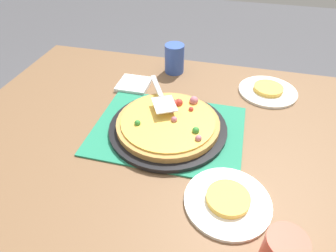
% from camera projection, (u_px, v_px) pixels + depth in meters
% --- Properties ---
extents(ground_plane, '(8.00, 8.00, 0.00)m').
position_uv_depth(ground_plane, '(168.00, 246.00, 1.43)').
color(ground_plane, '#4C4C51').
extents(dining_table, '(1.40, 1.00, 0.75)m').
position_uv_depth(dining_table, '(168.00, 154.00, 1.02)').
color(dining_table, brown).
rests_on(dining_table, ground_plane).
extents(placemat, '(0.48, 0.36, 0.01)m').
position_uv_depth(placemat, '(168.00, 130.00, 0.95)').
color(placemat, '#237F5B').
rests_on(placemat, dining_table).
extents(pizza_pan, '(0.38, 0.38, 0.01)m').
position_uv_depth(pizza_pan, '(168.00, 128.00, 0.95)').
color(pizza_pan, black).
rests_on(pizza_pan, placemat).
extents(pizza, '(0.33, 0.33, 0.05)m').
position_uv_depth(pizza, '(169.00, 122.00, 0.93)').
color(pizza, '#B78442').
rests_on(pizza, pizza_pan).
extents(plate_near_left, '(0.22, 0.22, 0.01)m').
position_uv_depth(plate_near_left, '(227.00, 202.00, 0.74)').
color(plate_near_left, white).
rests_on(plate_near_left, dining_table).
extents(plate_far_right, '(0.22, 0.22, 0.01)m').
position_uv_depth(plate_far_right, '(268.00, 91.00, 1.13)').
color(plate_far_right, white).
rests_on(plate_far_right, dining_table).
extents(served_slice_left, '(0.11, 0.11, 0.02)m').
position_uv_depth(served_slice_left, '(228.00, 198.00, 0.73)').
color(served_slice_left, '#EAB747').
rests_on(served_slice_left, plate_near_left).
extents(served_slice_right, '(0.11, 0.11, 0.02)m').
position_uv_depth(served_slice_right, '(268.00, 88.00, 1.12)').
color(served_slice_right, '#EAB747').
rests_on(served_slice_right, plate_far_right).
extents(cup_near, '(0.08, 0.08, 0.12)m').
position_uv_depth(cup_near, '(174.00, 59.00, 1.22)').
color(cup_near, '#3351AD').
rests_on(cup_near, dining_table).
extents(pizza_server, '(0.15, 0.22, 0.01)m').
position_uv_depth(pizza_server, '(161.00, 96.00, 0.98)').
color(pizza_server, silver).
rests_on(pizza_server, pizza).
extents(napkin_stack, '(0.12, 0.12, 0.02)m').
position_uv_depth(napkin_stack, '(134.00, 84.00, 1.16)').
color(napkin_stack, white).
rests_on(napkin_stack, dining_table).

